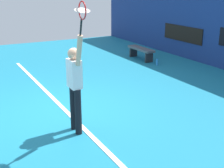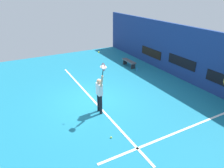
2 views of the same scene
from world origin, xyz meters
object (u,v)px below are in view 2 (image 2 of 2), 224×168
court_bench (129,62)px  spare_ball (111,137)px  tennis_player (99,93)px  tennis_racket (103,68)px  tennis_ball (99,52)px  water_bottle (137,69)px

court_bench → spare_ball: (6.49, -4.95, -0.30)m
tennis_player → court_bench: bearing=135.5°
tennis_player → spare_ball: tennis_player is taller
tennis_racket → spare_ball: bearing=-15.9°
tennis_ball → court_bench: 6.80m
tennis_player → water_bottle: (-3.56, 4.54, -0.89)m
tennis_ball → spare_ball: 3.48m
tennis_racket → court_bench: 7.11m
tennis_player → tennis_ball: 1.83m
court_bench → spare_ball: 8.16m
tennis_player → tennis_ball: (-0.13, 0.08, 1.83)m
tennis_racket → water_bottle: tennis_racket is taller
tennis_player → spare_ball: size_ratio=29.13×
water_bottle → spare_ball: (5.42, -4.95, -0.09)m
water_bottle → spare_ball: size_ratio=3.53×
tennis_ball → court_bench: tennis_ball is taller
tennis_ball → water_bottle: (-3.42, 4.46, -2.72)m
tennis_player → water_bottle: 5.84m
court_bench → tennis_racket: bearing=-41.8°
water_bottle → tennis_player: bearing=-51.9°
tennis_player → spare_ball: bearing=-12.2°
court_bench → spare_ball: size_ratio=20.59×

